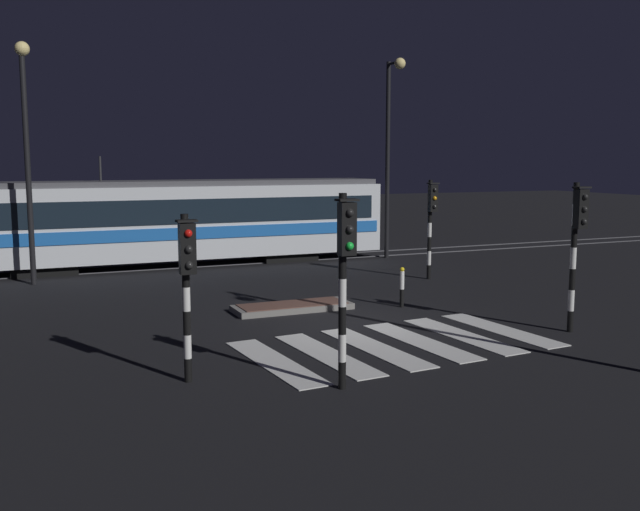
{
  "coord_description": "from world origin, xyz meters",
  "views": [
    {
      "loc": [
        -7.59,
        -15.82,
        3.99
      ],
      "look_at": [
        0.15,
        2.01,
        1.4
      ],
      "focal_mm": 40.03,
      "sensor_mm": 36.0,
      "label": 1
    }
  ],
  "objects_px": {
    "traffic_light_kerb_mid_left": "(345,262)",
    "traffic_light_corner_near_left": "(187,273)",
    "street_lamp_trackside_right": "(391,136)",
    "tram": "(171,220)",
    "street_lamp_trackside_left": "(26,136)",
    "bollard_island_edge": "(402,287)",
    "traffic_light_corner_near_right": "(577,234)",
    "traffic_light_corner_far_right": "(431,214)"
  },
  "relations": [
    {
      "from": "street_lamp_trackside_left",
      "to": "traffic_light_kerb_mid_left",
      "type": "bearing_deg",
      "value": -71.04
    },
    {
      "from": "traffic_light_kerb_mid_left",
      "to": "traffic_light_corner_near_left",
      "type": "distance_m",
      "value": 2.82
    },
    {
      "from": "traffic_light_corner_near_left",
      "to": "traffic_light_corner_near_right",
      "type": "xyz_separation_m",
      "value": [
        9.11,
        0.21,
        0.29
      ]
    },
    {
      "from": "traffic_light_kerb_mid_left",
      "to": "street_lamp_trackside_left",
      "type": "xyz_separation_m",
      "value": [
        -4.64,
        13.5,
        2.48
      ]
    },
    {
      "from": "traffic_light_corner_near_right",
      "to": "street_lamp_trackside_left",
      "type": "height_order",
      "value": "street_lamp_trackside_left"
    },
    {
      "from": "street_lamp_trackside_left",
      "to": "street_lamp_trackside_right",
      "type": "bearing_deg",
      "value": 4.77
    },
    {
      "from": "traffic_light_kerb_mid_left",
      "to": "traffic_light_corner_near_left",
      "type": "xyz_separation_m",
      "value": [
        -2.39,
        1.47,
        -0.26
      ]
    },
    {
      "from": "traffic_light_corner_near_left",
      "to": "traffic_light_kerb_mid_left",
      "type": "bearing_deg",
      "value": -31.59
    },
    {
      "from": "tram",
      "to": "traffic_light_corner_far_right",
      "type": "bearing_deg",
      "value": -41.81
    },
    {
      "from": "traffic_light_kerb_mid_left",
      "to": "traffic_light_corner_near_left",
      "type": "relative_size",
      "value": 1.13
    },
    {
      "from": "traffic_light_corner_near_left",
      "to": "bollard_island_edge",
      "type": "distance_m",
      "value": 8.29
    },
    {
      "from": "street_lamp_trackside_left",
      "to": "tram",
      "type": "bearing_deg",
      "value": 27.26
    },
    {
      "from": "traffic_light_kerb_mid_left",
      "to": "tram",
      "type": "relative_size",
      "value": 0.21
    },
    {
      "from": "street_lamp_trackside_left",
      "to": "tram",
      "type": "height_order",
      "value": "street_lamp_trackside_left"
    },
    {
      "from": "traffic_light_corner_near_left",
      "to": "bollard_island_edge",
      "type": "bearing_deg",
      "value": 32.19
    },
    {
      "from": "traffic_light_corner_near_right",
      "to": "traffic_light_corner_near_left",
      "type": "bearing_deg",
      "value": -178.67
    },
    {
      "from": "traffic_light_kerb_mid_left",
      "to": "bollard_island_edge",
      "type": "height_order",
      "value": "traffic_light_kerb_mid_left"
    },
    {
      "from": "traffic_light_kerb_mid_left",
      "to": "traffic_light_corner_near_left",
      "type": "height_order",
      "value": "traffic_light_kerb_mid_left"
    },
    {
      "from": "traffic_light_corner_far_right",
      "to": "traffic_light_kerb_mid_left",
      "type": "xyz_separation_m",
      "value": [
        -7.72,
        -9.47,
        0.06
      ]
    },
    {
      "from": "traffic_light_corner_near_right",
      "to": "tram",
      "type": "height_order",
      "value": "tram"
    },
    {
      "from": "traffic_light_kerb_mid_left",
      "to": "traffic_light_corner_near_right",
      "type": "relative_size",
      "value": 0.98
    },
    {
      "from": "traffic_light_corner_near_left",
      "to": "street_lamp_trackside_right",
      "type": "distance_m",
      "value": 17.66
    },
    {
      "from": "tram",
      "to": "bollard_island_edge",
      "type": "xyz_separation_m",
      "value": [
        4.17,
        -10.24,
        -1.19
      ]
    },
    {
      "from": "street_lamp_trackside_left",
      "to": "bollard_island_edge",
      "type": "distance_m",
      "value": 12.66
    },
    {
      "from": "street_lamp_trackside_right",
      "to": "street_lamp_trackside_left",
      "type": "relative_size",
      "value": 1.06
    },
    {
      "from": "street_lamp_trackside_right",
      "to": "tram",
      "type": "xyz_separation_m",
      "value": [
        -8.66,
        1.43,
        -3.23
      ]
    },
    {
      "from": "traffic_light_corner_near_left",
      "to": "street_lamp_trackside_left",
      "type": "bearing_deg",
      "value": 100.56
    },
    {
      "from": "traffic_light_corner_far_right",
      "to": "street_lamp_trackside_right",
      "type": "distance_m",
      "value": 6.0
    },
    {
      "from": "traffic_light_corner_near_left",
      "to": "tram",
      "type": "xyz_separation_m",
      "value": [
        2.74,
        14.59,
        -0.27
      ]
    },
    {
      "from": "street_lamp_trackside_right",
      "to": "traffic_light_corner_far_right",
      "type": "bearing_deg",
      "value": -103.93
    },
    {
      "from": "traffic_light_corner_near_left",
      "to": "street_lamp_trackside_left",
      "type": "xyz_separation_m",
      "value": [
        -2.24,
        12.02,
        2.73
      ]
    },
    {
      "from": "street_lamp_trackside_right",
      "to": "bollard_island_edge",
      "type": "xyz_separation_m",
      "value": [
        -4.48,
        -8.81,
        -4.42
      ]
    },
    {
      "from": "traffic_light_corner_near_right",
      "to": "tram",
      "type": "xyz_separation_m",
      "value": [
        -6.37,
        14.38,
        -0.56
      ]
    },
    {
      "from": "traffic_light_corner_far_right",
      "to": "traffic_light_corner_near_left",
      "type": "relative_size",
      "value": 1.1
    },
    {
      "from": "traffic_light_corner_far_right",
      "to": "street_lamp_trackside_right",
      "type": "height_order",
      "value": "street_lamp_trackside_right"
    },
    {
      "from": "traffic_light_kerb_mid_left",
      "to": "tram",
      "type": "distance_m",
      "value": 16.07
    },
    {
      "from": "street_lamp_trackside_right",
      "to": "traffic_light_kerb_mid_left",
      "type": "bearing_deg",
      "value": -121.59
    },
    {
      "from": "traffic_light_corner_near_left",
      "to": "bollard_island_edge",
      "type": "relative_size",
      "value": 2.76
    },
    {
      "from": "traffic_light_corner_near_left",
      "to": "traffic_light_corner_near_right",
      "type": "bearing_deg",
      "value": 1.33
    },
    {
      "from": "traffic_light_corner_far_right",
      "to": "traffic_light_corner_near_left",
      "type": "bearing_deg",
      "value": -141.67
    },
    {
      "from": "traffic_light_corner_far_right",
      "to": "tram",
      "type": "height_order",
      "value": "tram"
    },
    {
      "from": "street_lamp_trackside_left",
      "to": "tram",
      "type": "xyz_separation_m",
      "value": [
        4.98,
        2.57,
        -3.0
      ]
    }
  ]
}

